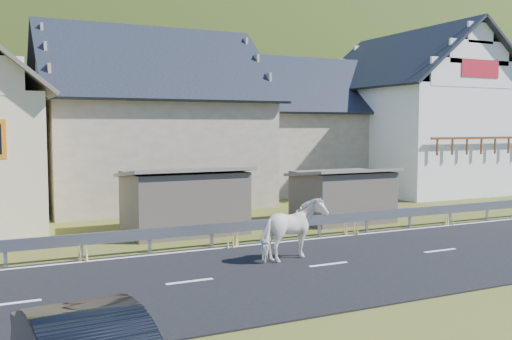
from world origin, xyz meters
TOP-DOWN VIEW (x-y plane):
  - ground at (0.00, 0.00)m, footprint 160.00×160.00m
  - road at (0.00, 0.00)m, footprint 60.00×7.00m
  - lane_markings at (0.00, 0.00)m, footprint 60.00×6.60m
  - guardrail at (-0.00, 3.68)m, footprint 28.10×0.09m
  - shed_left at (-2.00, 6.50)m, footprint 4.30×3.30m
  - shed_right at (4.50, 6.00)m, footprint 3.80×2.90m
  - house_stone_a at (-1.00, 15.00)m, footprint 10.80×9.80m
  - house_stone_b at (9.00, 17.00)m, footprint 9.80×8.80m
  - house_white at (15.00, 14.00)m, footprint 8.80×10.80m
  - mountain at (5.00, 180.00)m, footprint 440.00×280.00m
  - horse at (-0.63, 0.88)m, footprint 1.48×2.24m

SIDE VIEW (x-z plane):
  - mountain at x=5.00m, z-range -150.00..110.00m
  - ground at x=0.00m, z-range 0.00..0.00m
  - road at x=0.00m, z-range 0.00..0.04m
  - lane_markings at x=0.00m, z-range 0.04..0.05m
  - guardrail at x=0.00m, z-range 0.19..0.94m
  - horse at x=-0.63m, z-range 0.04..1.78m
  - shed_right at x=4.50m, z-range -0.10..2.10m
  - shed_left at x=-2.00m, z-range -0.10..2.30m
  - house_stone_b at x=9.00m, z-range 0.19..8.29m
  - house_stone_a at x=-1.00m, z-range 0.18..9.08m
  - house_white at x=15.00m, z-range 0.21..9.91m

